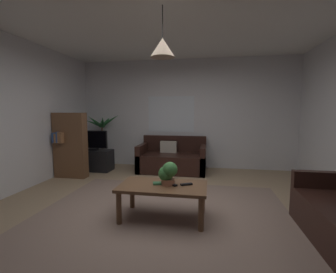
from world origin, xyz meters
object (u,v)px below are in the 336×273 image
couch_under_window (172,160)px  potted_plant_on_table (168,173)px  remote_on_table_0 (172,184)px  book_on_table_0 (159,183)px  tv_stand (93,160)px  pendant_lamp (163,48)px  potted_palm_corner (102,141)px  bookshelf_corner (70,145)px  coffee_table (163,190)px  remote_on_table_1 (186,184)px  tv (92,140)px

couch_under_window → potted_plant_on_table: (0.34, -2.49, 0.35)m
couch_under_window → remote_on_table_0: (0.39, -2.49, 0.20)m
book_on_table_0 → potted_plant_on_table: size_ratio=0.50×
tv_stand → pendant_lamp: pendant_lamp is taller
potted_palm_corner → bookshelf_corner: bearing=-98.4°
book_on_table_0 → remote_on_table_0: bearing=-5.2°
coffee_table → tv_stand: 3.13m
couch_under_window → coffee_table: couch_under_window is taller
couch_under_window → coffee_table: bearing=-83.8°
couch_under_window → remote_on_table_1: size_ratio=9.86×
bookshelf_corner → remote_on_table_1: bearing=-30.1°
potted_palm_corner → pendant_lamp: 3.87m
couch_under_window → remote_on_table_0: bearing=-81.2°
bookshelf_corner → potted_palm_corner: bearing=81.6°
bookshelf_corner → potted_plant_on_table: bearing=-33.1°
couch_under_window → coffee_table: size_ratio=1.37×
potted_plant_on_table → pendant_lamp: size_ratio=0.50×
remote_on_table_1 → tv_stand: bearing=20.0°
remote_on_table_0 → potted_palm_corner: 3.61m
tv → potted_palm_corner: 0.57m
tv_stand → book_on_table_0: bearing=-46.4°
remote_on_table_1 → potted_palm_corner: potted_palm_corner is taller
bookshelf_corner → book_on_table_0: bearing=-34.3°
book_on_table_0 → remote_on_table_0: (0.18, -0.02, -0.00)m
couch_under_window → remote_on_table_1: (0.58, -2.45, 0.20)m
coffee_table → bookshelf_corner: (-2.36, 1.60, 0.32)m
remote_on_table_0 → remote_on_table_1: same height
couch_under_window → tv_stand: size_ratio=1.75×
remote_on_table_1 → potted_palm_corner: (-2.49, 2.73, 0.17)m
remote_on_table_1 → book_on_table_0: bearing=65.2°
tv → pendant_lamp: size_ratio=1.20×
book_on_table_0 → remote_on_table_1: (0.37, 0.02, -0.00)m
remote_on_table_1 → tv: bearing=20.3°
bookshelf_corner → remote_on_table_0: bearing=-32.6°
coffee_table → potted_plant_on_table: size_ratio=3.70×
tv_stand → bookshelf_corner: 0.82m
remote_on_table_1 → pendant_lamp: (-0.31, -0.05, 1.75)m
book_on_table_0 → remote_on_table_1: size_ratio=0.97×
remote_on_table_0 → tv: (-2.29, 2.21, 0.27)m
remote_on_table_0 → potted_plant_on_table: (-0.05, 0.00, 0.15)m
tv → pendant_lamp: 3.45m
remote_on_table_1 → tv: tv is taller
remote_on_table_0 → tv_stand: tv_stand is taller
tv_stand → bookshelf_corner: size_ratio=0.64×
remote_on_table_1 → potted_plant_on_table: (-0.24, -0.04, 0.15)m
tv_stand → bookshelf_corner: (-0.19, -0.65, 0.46)m
couch_under_window → pendant_lamp: bearing=-83.8°
book_on_table_0 → coffee_table: bearing=-25.1°
potted_plant_on_table → remote_on_table_1: bearing=8.2°
couch_under_window → remote_on_table_0: couch_under_window is taller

